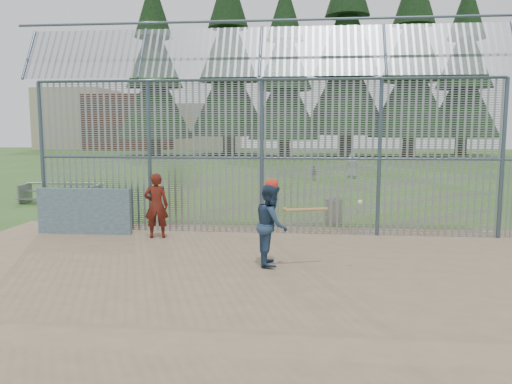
# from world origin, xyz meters

# --- Properties ---
(ground) EXTENTS (120.00, 120.00, 0.00)m
(ground) POSITION_xyz_m (0.00, 0.00, 0.00)
(ground) COLOR #2D511E
(ground) RESTS_ON ground
(dirt_infield) EXTENTS (14.00, 10.00, 0.02)m
(dirt_infield) POSITION_xyz_m (0.00, -0.50, 0.01)
(dirt_infield) COLOR #756047
(dirt_infield) RESTS_ON ground
(dugout_wall) EXTENTS (2.50, 0.12, 1.20)m
(dugout_wall) POSITION_xyz_m (-4.60, 2.90, 0.62)
(dugout_wall) COLOR #38566B
(dugout_wall) RESTS_ON dirt_infield
(batter) EXTENTS (0.69, 0.85, 1.65)m
(batter) POSITION_xyz_m (0.47, 0.44, 0.84)
(batter) COLOR navy
(batter) RESTS_ON dirt_infield
(onlooker) EXTENTS (0.67, 0.52, 1.64)m
(onlooker) POSITION_xyz_m (-2.58, 2.64, 0.84)
(onlooker) COLOR maroon
(onlooker) RESTS_ON dirt_infield
(bg_kid_standing) EXTENTS (0.73, 0.51, 1.41)m
(bg_kid_standing) POSITION_xyz_m (3.69, 18.62, 0.70)
(bg_kid_standing) COLOR gray
(bg_kid_standing) RESTS_ON ground
(bg_kid_seated) EXTENTS (0.48, 0.38, 0.77)m
(bg_kid_seated) POSITION_xyz_m (1.59, 17.42, 0.38)
(bg_kid_seated) COLOR slate
(bg_kid_seated) RESTS_ON ground
(batting_gear) EXTENTS (1.88, 0.53, 0.64)m
(batting_gear) POSITION_xyz_m (0.64, 0.40, 1.55)
(batting_gear) COLOR red
(batting_gear) RESTS_ON ground
(trash_can) EXTENTS (0.56, 0.56, 0.82)m
(trash_can) POSITION_xyz_m (1.95, 4.97, 0.38)
(trash_can) COLOR gray
(trash_can) RESTS_ON ground
(bleacher) EXTENTS (3.00, 0.95, 0.72)m
(bleacher) POSITION_xyz_m (-7.90, 8.11, 0.41)
(bleacher) COLOR slate
(bleacher) RESTS_ON ground
(backstop_fence) EXTENTS (20.09, 0.81, 5.30)m
(backstop_fence) POSITION_xyz_m (1.81, 3.43, 2.36)
(backstop_fence) COLOR #47566B
(backstop_fence) RESTS_ON ground
(conifer_row) EXTENTS (38.48, 12.26, 20.20)m
(conifer_row) POSITION_xyz_m (1.93, 41.51, 10.83)
(conifer_row) COLOR #332319
(conifer_row) RESTS_ON ground
(distant_buildings) EXTENTS (26.50, 10.50, 8.00)m
(distant_buildings) POSITION_xyz_m (-23.18, 56.49, 3.60)
(distant_buildings) COLOR brown
(distant_buildings) RESTS_ON ground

